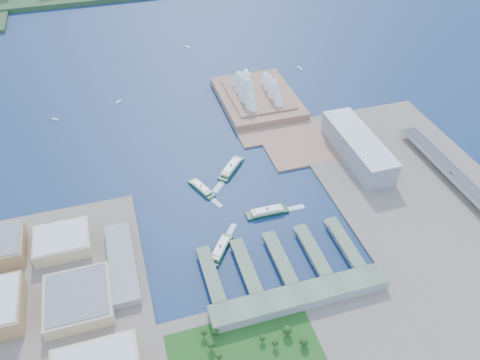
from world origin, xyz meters
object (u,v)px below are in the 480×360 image
object	(u,v)px
opera_house	(258,85)
toaster_building	(358,147)
ferry_b	(231,167)
car_c	(451,173)
ferry_a	(201,187)
ferry_d	(267,211)
ferry_c	(220,248)

from	to	relation	value
opera_house	toaster_building	world-z (taller)	opera_house
ferry_b	car_c	distance (m)	311.36
ferry_a	car_c	bearing A→B (deg)	-37.05
ferry_d	car_c	bearing A→B (deg)	-92.04
opera_house	ferry_c	xyz separation A→B (m)	(-153.66, -318.80, -27.07)
ferry_a	ferry_b	bearing A→B (deg)	7.04
ferry_b	car_c	bearing A→B (deg)	19.85
ferry_b	ferry_a	bearing A→B (deg)	-108.32
ferry_c	ferry_b	bearing A→B (deg)	-74.35
toaster_building	ferry_d	bearing A→B (deg)	-156.17
opera_house	car_c	bearing A→B (deg)	-56.38
car_c	opera_house	bearing A→B (deg)	123.62
ferry_a	ferry_d	size ratio (longest dim) A/B	0.86
ferry_c	toaster_building	bearing A→B (deg)	-117.62
ferry_b	ferry_c	xyz separation A→B (m)	(-55.38, -146.27, -0.67)
toaster_building	ferry_d	size ratio (longest dim) A/B	2.74
ferry_b	ferry_c	size ratio (longest dim) A/B	1.14
ferry_a	car_c	world-z (taller)	car_c
opera_house	toaster_building	xyz separation A→B (m)	(90.00, -200.00, -11.50)
opera_house	toaster_building	distance (m)	219.62
toaster_building	car_c	distance (m)	133.55
car_c	toaster_building	bearing A→B (deg)	139.18
ferry_b	ferry_d	world-z (taller)	ferry_b
opera_house	toaster_building	bearing A→B (deg)	-65.77
toaster_building	opera_house	bearing A→B (deg)	114.23
opera_house	ferry_b	xyz separation A→B (m)	(-98.29, -172.52, -26.40)
ferry_a	ferry_d	xyz separation A→B (m)	(72.14, -71.47, 0.75)
opera_house	car_c	distance (m)	345.33
toaster_building	ferry_c	world-z (taller)	toaster_building
toaster_building	ferry_c	distance (m)	271.53
car_c	ferry_d	bearing A→B (deg)	177.25
ferry_d	opera_house	bearing A→B (deg)	-15.21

